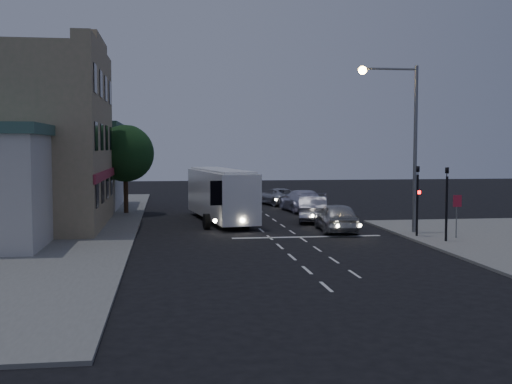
{
  "coord_description": "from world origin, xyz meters",
  "views": [
    {
      "loc": [
        -5.36,
        -31.0,
        4.75
      ],
      "look_at": [
        -0.3,
        5.09,
        2.2
      ],
      "focal_mm": 45.0,
      "sensor_mm": 36.0,
      "label": 1
    }
  ],
  "objects": [
    {
      "name": "traffic_signal_side",
      "position": [
        8.3,
        -1.2,
        2.42
      ],
      "size": [
        0.18,
        0.15,
        4.1
      ],
      "color": "black",
      "rests_on": "sidewalk_near"
    },
    {
      "name": "traffic_signal_main",
      "position": [
        7.6,
        0.78,
        2.42
      ],
      "size": [
        0.25,
        0.35,
        4.1
      ],
      "color": "black",
      "rests_on": "sidewalk_near"
    },
    {
      "name": "car_suv",
      "position": [
        4.09,
        3.8,
        0.82
      ],
      "size": [
        2.32,
        4.96,
        1.64
      ],
      "primitive_type": "imported",
      "rotation": [
        0.0,
        0.0,
        3.06
      ],
      "color": "#A5A6A8",
      "rests_on": "ground"
    },
    {
      "name": "road_markings",
      "position": [
        1.29,
        3.31,
        0.0
      ],
      "size": [
        8.0,
        30.55,
        0.01
      ],
      "color": "silver",
      "rests_on": "ground"
    },
    {
      "name": "streetlight",
      "position": [
        7.34,
        2.2,
        5.73
      ],
      "size": [
        3.32,
        0.44,
        9.0
      ],
      "color": "slate",
      "rests_on": "sidewalk_near"
    },
    {
      "name": "car_sedan_b",
      "position": [
        4.5,
        15.17,
        0.81
      ],
      "size": [
        2.73,
        5.77,
        1.63
      ],
      "primitive_type": "imported",
      "rotation": [
        0.0,
        0.0,
        3.22
      ],
      "color": "silver",
      "rests_on": "ground"
    },
    {
      "name": "ground",
      "position": [
        0.0,
        0.0,
        0.0
      ],
      "size": [
        120.0,
        120.0,
        0.0
      ],
      "primitive_type": "plane",
      "color": "black"
    },
    {
      "name": "main_building",
      "position": [
        -13.96,
        8.0,
        5.16
      ],
      "size": [
        10.12,
        12.0,
        11.0
      ],
      "color": "tan",
      "rests_on": "sidewalk_far"
    },
    {
      "name": "regulatory_sign",
      "position": [
        9.3,
        -0.24,
        1.6
      ],
      "size": [
        0.45,
        0.12,
        2.2
      ],
      "color": "slate",
      "rests_on": "sidewalk_near"
    },
    {
      "name": "low_building_north",
      "position": [
        -13.5,
        20.0,
        3.39
      ],
      "size": [
        9.4,
        9.4,
        6.5
      ],
      "color": "#BCB9B5",
      "rests_on": "sidewalk_far"
    },
    {
      "name": "sidewalk_far",
      "position": [
        -13.0,
        8.0,
        0.06
      ],
      "size": [
        12.0,
        50.0,
        0.12
      ],
      "primitive_type": "cube",
      "color": "slate",
      "rests_on": "ground"
    },
    {
      "name": "street_tree",
      "position": [
        -8.21,
        15.02,
        4.5
      ],
      "size": [
        4.0,
        4.0,
        6.2
      ],
      "color": "black",
      "rests_on": "sidewalk_far"
    },
    {
      "name": "tour_bus",
      "position": [
        -1.94,
        9.71,
        1.81
      ],
      "size": [
        3.76,
        11.17,
        3.36
      ],
      "rotation": [
        0.0,
        0.0,
        0.14
      ],
      "color": "white",
      "rests_on": "ground"
    },
    {
      "name": "car_sedan_c",
      "position": [
        3.73,
        20.9,
        0.69
      ],
      "size": [
        3.5,
        5.42,
        1.39
      ],
      "primitive_type": "imported",
      "rotation": [
        0.0,
        0.0,
        3.4
      ],
      "color": "#A3A5AE",
      "rests_on": "ground"
    },
    {
      "name": "car_sedan_a",
      "position": [
        3.9,
        8.91,
        0.81
      ],
      "size": [
        2.72,
        5.18,
        1.62
      ],
      "primitive_type": "imported",
      "rotation": [
        0.0,
        0.0,
        2.93
      ],
      "color": "#9696A1",
      "rests_on": "ground"
    }
  ]
}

